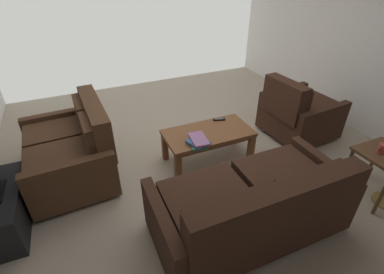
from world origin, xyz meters
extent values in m
cube|color=tan|center=(0.00, 0.00, 0.00)|extent=(5.12, 5.78, 0.01)
cube|color=white|center=(-2.56, 0.00, 1.26)|extent=(0.12, 5.78, 2.52)
cylinder|color=black|center=(-0.65, 0.78, 0.03)|extent=(0.05, 0.05, 0.06)
cylinder|color=black|center=(0.76, 0.79, 0.03)|extent=(0.05, 0.05, 0.06)
cylinder|color=black|center=(-0.65, 1.52, 0.03)|extent=(0.05, 0.05, 0.06)
cube|color=#382116|center=(0.05, 1.15, 0.25)|extent=(1.57, 0.87, 0.38)
cube|color=#382116|center=(-0.34, 1.13, 0.49)|extent=(0.73, 0.76, 0.10)
cube|color=#382116|center=(0.45, 1.13, 0.49)|extent=(0.73, 0.76, 0.10)
cube|color=#382116|center=(0.05, 1.52, 0.62)|extent=(1.57, 0.18, 0.45)
cube|color=#382116|center=(-0.34, 1.41, 0.62)|extent=(0.71, 0.12, 0.32)
cube|color=#382116|center=(0.45, 1.42, 0.62)|extent=(0.71, 0.12, 0.32)
cube|color=#382116|center=(-0.78, 1.15, 0.32)|extent=(0.10, 0.86, 0.54)
cube|color=#382116|center=(0.89, 1.16, 0.32)|extent=(0.10, 0.86, 0.54)
cylinder|color=black|center=(1.94, -0.77, 0.03)|extent=(0.05, 0.05, 0.06)
cylinder|color=black|center=(1.89, 0.12, 0.03)|extent=(0.05, 0.05, 0.06)
cylinder|color=black|center=(1.18, -0.81, 0.03)|extent=(0.05, 0.05, 0.06)
cylinder|color=black|center=(1.14, 0.08, 0.03)|extent=(0.05, 0.05, 0.06)
cube|color=#4C301E|center=(1.54, -0.34, 0.25)|extent=(0.93, 1.10, 0.38)
cube|color=#4C301E|center=(1.57, -0.60, 0.49)|extent=(0.79, 0.53, 0.10)
cube|color=#4C301E|center=(1.54, -0.08, 0.49)|extent=(0.79, 0.53, 0.10)
cube|color=#4C301E|center=(1.16, -0.36, 0.65)|extent=(0.23, 1.06, 0.51)
cube|color=#4C301E|center=(1.28, -0.62, 0.65)|extent=(0.14, 0.48, 0.37)
cube|color=#4C301E|center=(1.26, -0.09, 0.65)|extent=(0.14, 0.48, 0.37)
cube|color=#4C301E|center=(1.57, -0.92, 0.32)|extent=(0.88, 0.14, 0.54)
cube|color=#4C301E|center=(1.51, 0.23, 0.32)|extent=(0.88, 0.14, 0.54)
cube|color=brown|center=(-0.09, 0.01, 0.41)|extent=(1.08, 0.55, 0.04)
cube|color=brown|center=(-0.09, 0.01, 0.36)|extent=(0.99, 0.50, 0.05)
cube|color=brown|center=(-0.58, -0.22, 0.19)|extent=(0.07, 0.07, 0.39)
cube|color=brown|center=(0.40, -0.22, 0.19)|extent=(0.07, 0.07, 0.39)
cube|color=brown|center=(-0.58, 0.24, 0.19)|extent=(0.07, 0.07, 0.39)
cube|color=brown|center=(0.40, 0.24, 0.19)|extent=(0.07, 0.07, 0.39)
cylinder|color=brown|center=(-1.68, 1.09, 0.26)|extent=(0.04, 0.04, 0.53)
cylinder|color=brown|center=(-1.25, 1.09, 0.26)|extent=(0.04, 0.04, 0.53)
cylinder|color=brown|center=(-1.25, 1.52, 0.26)|extent=(0.04, 0.04, 0.53)
cube|color=black|center=(2.19, 0.19, 0.21)|extent=(0.46, 0.91, 0.43)
cylinder|color=black|center=(-1.97, 0.19, 0.03)|extent=(0.05, 0.05, 0.06)
cylinder|color=black|center=(-1.93, -0.30, 0.03)|extent=(0.05, 0.05, 0.06)
cylinder|color=black|center=(-1.22, 0.25, 0.03)|extent=(0.05, 0.05, 0.06)
cylinder|color=black|center=(-1.19, -0.24, 0.03)|extent=(0.05, 0.05, 0.06)
cube|color=#382116|center=(-1.58, -0.03, 0.26)|extent=(0.91, 0.72, 0.39)
cube|color=#382116|center=(-1.60, -0.03, 0.50)|extent=(0.81, 0.66, 0.10)
cube|color=#382116|center=(-1.20, 0.00, 0.65)|extent=(0.23, 0.66, 0.50)
cube|color=#382116|center=(-1.31, -0.01, 0.65)|extent=(0.16, 0.59, 0.36)
cube|color=#382116|center=(-1.61, 0.35, 0.33)|extent=(0.87, 0.17, 0.55)
cube|color=#382116|center=(-1.55, -0.40, 0.33)|extent=(0.87, 0.17, 0.55)
cylinder|color=#B23F38|center=(-1.42, 1.26, 0.61)|extent=(0.08, 0.08, 0.10)
cube|color=#B23F38|center=(-1.36, 1.26, 0.61)|extent=(0.02, 0.01, 0.06)
cube|color=#337F51|center=(0.14, 0.22, 0.44)|extent=(0.23, 0.27, 0.02)
cube|color=#385693|center=(0.14, 0.22, 0.46)|extent=(0.26, 0.27, 0.03)
cube|color=#996699|center=(0.13, 0.20, 0.49)|extent=(0.20, 0.31, 0.03)
cube|color=black|center=(-0.35, -0.19, 0.44)|extent=(0.17, 0.08, 0.02)
cube|color=#59595B|center=(-0.35, -0.19, 0.45)|extent=(0.11, 0.06, 0.00)
camera|label=1|loc=(1.27, 2.64, 2.25)|focal=26.54mm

